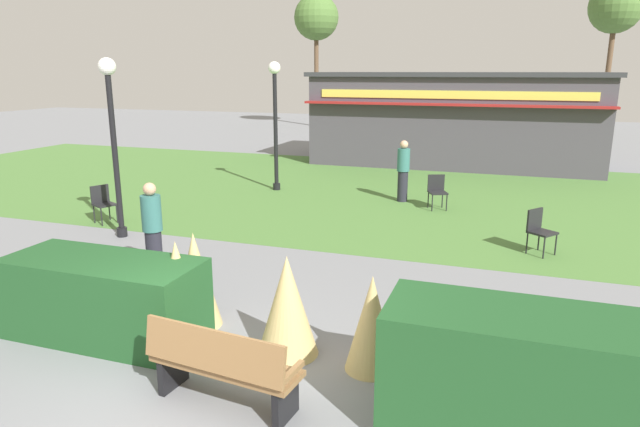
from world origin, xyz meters
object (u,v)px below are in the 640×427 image
object	(u,v)px
tree_right_bg	(316,19)
food_kiosk	(455,118)
trash_bin	(557,367)
cafe_chair_west	(103,201)
park_bench	(222,366)
lamppost_mid	(112,126)
person_standing	(153,230)
parked_car_west_slot	(404,125)
cafe_chair_east	(539,228)
lamppost_far	(275,110)
tree_left_bg	(616,8)
cafe_chair_center	(437,189)
person_strolling	(403,171)

from	to	relation	value
tree_right_bg	food_kiosk	bearing A→B (deg)	-51.27
trash_bin	cafe_chair_west	xyz separation A→B (m)	(-9.71, 4.62, 0.07)
park_bench	lamppost_mid	size ratio (longest dim) A/B	0.46
food_kiosk	tree_right_bg	xyz separation A→B (m)	(-10.10, 12.59, 4.94)
person_standing	parked_car_west_slot	bearing A→B (deg)	15.82
lamppost_mid	cafe_chair_east	distance (m)	8.91
lamppost_far	parked_car_west_slot	distance (m)	15.51
park_bench	tree_right_bg	world-z (taller)	tree_right_bg
park_bench	person_standing	size ratio (longest dim) A/B	1.03
parked_car_west_slot	tree_left_bg	world-z (taller)	tree_left_bg
cafe_chair_west	person_standing	distance (m)	4.32
trash_bin	tree_left_bg	xyz separation A→B (m)	(4.00, 29.16, 6.31)
lamppost_far	person_standing	distance (m)	7.75
trash_bin	cafe_chair_east	xyz separation A→B (m)	(-0.02, 5.50, 0.07)
cafe_chair_west	cafe_chair_center	world-z (taller)	same
cafe_chair_center	food_kiosk	bearing A→B (deg)	92.98
cafe_chair_center	tree_right_bg	world-z (taller)	tree_right_bg
lamppost_far	tree_left_bg	world-z (taller)	tree_left_bg
lamppost_mid	cafe_chair_center	bearing A→B (deg)	37.99
park_bench	tree_right_bg	bearing A→B (deg)	107.59
parked_car_west_slot	person_strolling	bearing A→B (deg)	-79.32
parked_car_west_slot	park_bench	bearing A→B (deg)	-83.41
cafe_chair_west	person_standing	size ratio (longest dim) A/B	0.53
lamppost_far	trash_bin	xyz separation A→B (m)	(7.32, -9.44, -1.94)
parked_car_west_slot	tree_right_bg	world-z (taller)	tree_right_bg
lamppost_far	tree_right_bg	bearing A→B (deg)	105.99
cafe_chair_west	trash_bin	bearing A→B (deg)	-25.43
food_kiosk	tree_left_bg	xyz separation A→B (m)	(6.81, 12.81, 5.03)
food_kiosk	tree_right_bg	size ratio (longest dim) A/B	1.32
park_bench	parked_car_west_slot	world-z (taller)	parked_car_west_slot
park_bench	cafe_chair_center	world-z (taller)	park_bench
lamppost_mid	tree_left_bg	bearing A→B (deg)	63.67
lamppost_far	person_strolling	bearing A→B (deg)	-4.19
trash_bin	cafe_chair_center	xyz separation A→B (m)	(-2.41, 8.60, 0.07)
trash_bin	person_standing	xyz separation A→B (m)	(-6.37, 1.91, 0.40)
cafe_chair_east	tree_right_bg	bearing A→B (deg)	118.82
lamppost_far	tree_right_bg	world-z (taller)	tree_right_bg
park_bench	parked_car_west_slot	distance (m)	26.16
park_bench	tree_right_bg	xyz separation A→B (m)	(-9.54, 30.10, 6.20)
park_bench	food_kiosk	size ratio (longest dim) A/B	0.16
food_kiosk	tree_left_bg	world-z (taller)	tree_left_bg
trash_bin	food_kiosk	xyz separation A→B (m)	(-2.81, 16.34, 1.28)
person_strolling	lamppost_mid	bearing A→B (deg)	-60.98
lamppost_far	person_standing	world-z (taller)	lamppost_far
trash_bin	cafe_chair_east	distance (m)	5.50
cafe_chair_center	tree_right_bg	xyz separation A→B (m)	(-10.50, 20.34, 6.16)
person_strolling	parked_car_west_slot	distance (m)	15.94
tree_right_bg	park_bench	bearing A→B (deg)	-72.41
cafe_chair_center	parked_car_west_slot	bearing A→B (deg)	103.72
food_kiosk	cafe_chair_center	bearing A→B (deg)	-87.02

